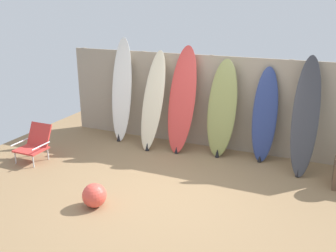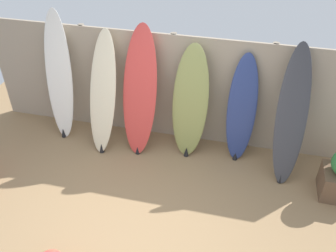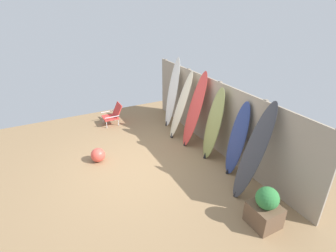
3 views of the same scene
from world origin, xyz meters
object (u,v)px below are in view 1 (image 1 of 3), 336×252
surfboard_cream_1 (153,101)px  surfboard_navy_4 (265,116)px  surfboard_white_0 (122,91)px  beach_chair (35,143)px  surfboard_charcoal_5 (305,117)px  surfboard_olive_3 (222,109)px  beach_ball (94,195)px  surfboard_red_2 (182,100)px

surfboard_cream_1 → surfboard_navy_4: size_ratio=1.11×
surfboard_white_0 → surfboard_navy_4: bearing=1.2°
surfboard_white_0 → beach_chair: bearing=-119.2°
surfboard_cream_1 → surfboard_charcoal_5: 2.78m
surfboard_olive_3 → surfboard_cream_1: bearing=-174.8°
surfboard_cream_1 → beach_ball: 2.56m
surfboard_olive_3 → beach_ball: 2.86m
surfboard_olive_3 → beach_chair: bearing=-152.2°
surfboard_navy_4 → beach_chair: bearing=-156.1°
surfboard_white_0 → surfboard_olive_3: bearing=-0.6°
surfboard_navy_4 → surfboard_white_0: bearing=-178.8°
surfboard_white_0 → beach_ball: surfboard_white_0 is taller
surfboard_olive_3 → beach_chair: 3.44m
surfboard_cream_1 → beach_chair: size_ratio=2.94×
beach_ball → surfboard_cream_1: bearing=96.0°
surfboard_olive_3 → surfboard_navy_4: surfboard_olive_3 is taller
surfboard_cream_1 → surfboard_navy_4: (2.09, 0.20, -0.09)m
surfboard_white_0 → surfboard_red_2: surfboard_white_0 is taller
surfboard_navy_4 → beach_ball: bearing=-124.9°
surfboard_cream_1 → surfboard_navy_4: bearing=5.5°
surfboard_olive_3 → surfboard_charcoal_5: (1.45, -0.11, 0.06)m
beach_ball → surfboard_red_2: bearing=82.9°
surfboard_red_2 → surfboard_navy_4: 1.54m
beach_ball → surfboard_olive_3: bearing=67.1°
surfboard_white_0 → beach_ball: bearing=-68.2°
surfboard_white_0 → surfboard_olive_3: (2.11, -0.02, -0.14)m
surfboard_navy_4 → beach_chair: size_ratio=2.64×
surfboard_red_2 → surfboard_olive_3: (0.77, 0.04, -0.10)m
surfboard_cream_1 → surfboard_red_2: surfboard_red_2 is taller
surfboard_navy_4 → surfboard_red_2: bearing=-175.3°
surfboard_navy_4 → beach_chair: 4.15m
surfboard_white_0 → surfboard_cream_1: surfboard_white_0 is taller
surfboard_white_0 → surfboard_cream_1: (0.77, -0.14, -0.11)m
surfboard_charcoal_5 → beach_ball: size_ratio=5.62×
surfboard_cream_1 → surfboard_navy_4: surfboard_cream_1 is taller
surfboard_cream_1 → beach_chair: surfboard_cream_1 is taller
surfboard_cream_1 → surfboard_red_2: bearing=7.7°
surfboard_olive_3 → surfboard_charcoal_5: bearing=-4.5°
surfboard_navy_4 → beach_chair: surfboard_navy_4 is taller
beach_chair → beach_ball: 2.16m
surfboard_cream_1 → surfboard_olive_3: bearing=5.2°
beach_chair → beach_ball: (1.93, -0.97, -0.15)m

